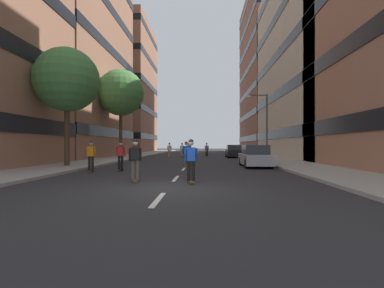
# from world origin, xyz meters

# --- Properties ---
(ground_plane) EXTENTS (149.65, 149.65, 0.00)m
(ground_plane) POSITION_xyz_m (0.00, 24.94, 0.00)
(ground_plane) COLOR #28282B
(sidewalk_left) EXTENTS (3.90, 68.59, 0.14)m
(sidewalk_left) POSITION_xyz_m (-8.01, 28.06, 0.07)
(sidewalk_left) COLOR #9E9991
(sidewalk_left) RESTS_ON ground_plane
(sidewalk_right) EXTENTS (3.90, 68.59, 0.14)m
(sidewalk_right) POSITION_xyz_m (8.01, 28.06, 0.07)
(sidewalk_right) COLOR #9E9991
(sidewalk_right) RESTS_ON ground_plane
(lane_markings) EXTENTS (0.16, 57.20, 0.01)m
(lane_markings) POSITION_xyz_m (0.00, 25.50, 0.00)
(lane_markings) COLOR silver
(lane_markings) RESTS_ON ground_plane
(building_left_mid) EXTENTS (17.12, 19.89, 29.99)m
(building_left_mid) POSITION_xyz_m (-18.46, 24.46, 15.09)
(building_left_mid) COLOR #9E6B51
(building_left_mid) RESTS_ON ground_plane
(building_left_far) EXTENTS (17.12, 17.69, 26.42)m
(building_left_far) POSITION_xyz_m (-18.46, 48.61, 13.30)
(building_left_far) COLOR #9E6B51
(building_left_far) RESTS_ON ground_plane
(building_right_mid) EXTENTS (17.12, 23.85, 23.38)m
(building_right_mid) POSITION_xyz_m (18.46, 24.46, 11.78)
(building_right_mid) COLOR #BCB29E
(building_right_mid) RESTS_ON ground_plane
(building_right_far) EXTENTS (17.12, 22.92, 31.98)m
(building_right_far) POSITION_xyz_m (18.46, 48.61, 16.08)
(building_right_far) COLOR brown
(building_right_far) RESTS_ON ground_plane
(parked_car_near) EXTENTS (1.82, 4.40, 1.52)m
(parked_car_near) POSITION_xyz_m (4.85, 24.45, 0.70)
(parked_car_near) COLOR black
(parked_car_near) RESTS_ON ground_plane
(parked_car_mid) EXTENTS (1.82, 4.40, 1.52)m
(parked_car_mid) POSITION_xyz_m (4.85, 10.00, 0.70)
(parked_car_mid) COLOR #B2B7BF
(parked_car_mid) RESTS_ON ground_plane
(street_tree_near) EXTENTS (4.31, 4.31, 7.97)m
(street_tree_near) POSITION_xyz_m (-8.01, 8.89, 5.93)
(street_tree_near) COLOR #4C3823
(street_tree_near) RESTS_ON sidewalk_left
(street_tree_mid) EXTENTS (5.16, 5.16, 9.79)m
(street_tree_mid) POSITION_xyz_m (-8.01, 21.28, 7.33)
(street_tree_mid) COLOR #4C3823
(street_tree_mid) RESTS_ON sidewalk_left
(streetlamp_right) EXTENTS (2.13, 0.30, 6.50)m
(streetlamp_right) POSITION_xyz_m (7.25, 18.93, 4.14)
(streetlamp_right) COLOR #3F3F44
(streetlamp_right) RESTS_ON sidewalk_right
(skater_0) EXTENTS (0.56, 0.92, 1.78)m
(skater_0) POSITION_xyz_m (0.77, 1.45, 0.98)
(skater_0) COLOR brown
(skater_0) RESTS_ON ground_plane
(skater_1) EXTENTS (0.56, 0.92, 1.78)m
(skater_1) POSITION_xyz_m (-1.61, 27.29, 0.98)
(skater_1) COLOR brown
(skater_1) RESTS_ON ground_plane
(skater_2) EXTENTS (0.53, 0.90, 1.78)m
(skater_2) POSITION_xyz_m (-0.49, 23.28, 0.98)
(skater_2) COLOR brown
(skater_2) RESTS_ON ground_plane
(skater_3) EXTENTS (0.54, 0.91, 1.78)m
(skater_3) POSITION_xyz_m (-2.91, 24.20, 0.98)
(skater_3) COLOR brown
(skater_3) RESTS_ON ground_plane
(skater_4) EXTENTS (0.57, 0.92, 1.78)m
(skater_4) POSITION_xyz_m (-1.58, 1.76, 0.98)
(skater_4) COLOR brown
(skater_4) RESTS_ON ground_plane
(skater_5) EXTENTS (0.54, 0.91, 1.78)m
(skater_5) POSITION_xyz_m (-5.09, 5.79, 0.98)
(skater_5) COLOR brown
(skater_5) RESTS_ON ground_plane
(skater_6) EXTENTS (0.55, 0.92, 1.78)m
(skater_6) POSITION_xyz_m (-1.19, 33.59, 1.02)
(skater_6) COLOR brown
(skater_6) RESTS_ON ground_plane
(skater_7) EXTENTS (0.53, 0.90, 1.78)m
(skater_7) POSITION_xyz_m (-3.60, 6.50, 0.98)
(skater_7) COLOR brown
(skater_7) RESTS_ON ground_plane
(skater_8) EXTENTS (0.53, 0.90, 1.78)m
(skater_8) POSITION_xyz_m (0.00, 10.41, 0.98)
(skater_8) COLOR brown
(skater_8) RESTS_ON ground_plane
(skater_9) EXTENTS (0.53, 0.90, 1.78)m
(skater_9) POSITION_xyz_m (1.61, 26.51, 1.02)
(skater_9) COLOR brown
(skater_9) RESTS_ON ground_plane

